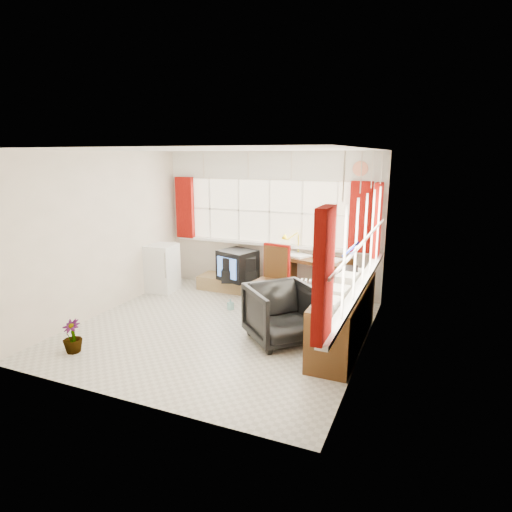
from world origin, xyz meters
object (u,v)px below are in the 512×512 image
Objects in this scene: task_chair at (273,278)px; radiator at (305,304)px; desk_lamp at (298,239)px; crt_tv at (237,265)px; office_chair at (282,314)px; desk at (311,276)px; credenza at (344,316)px; mini_fridge at (162,268)px; tv_bench at (236,284)px.

task_chair is 0.64m from radiator.
desk_lamp is 1.42m from radiator.
task_chair reaches higher than crt_tv.
office_chair is (0.40, -1.96, -0.62)m from desk_lamp.
desk is 1.67× the size of office_chair.
mini_fridge is at bearing 164.32° from credenza.
desk_lamp is (-0.28, 0.13, 0.60)m from desk.
radiator is at bearing 39.47° from office_chair.
desk_lamp reaches higher than office_chair.
crt_tv reaches higher than tv_bench.
credenza reaches higher than crt_tv.
mini_fridge is at bearing 110.51° from office_chair.
office_chair reaches higher than tv_bench.
desk_lamp is 0.35× the size of task_chair.
crt_tv is at bearing -171.88° from desk.
desk is 1.83m from office_chair.
task_chair is at bearing -111.23° from desk.
desk_lamp is 2.10m from office_chair.
desk reaches higher than tv_bench.
task_chair reaches higher than desk.
office_chair is 0.61× the size of tv_bench.
desk is at bearing 13.03° from mini_fridge.
desk is at bearing 3.31° from tv_bench.
mini_fridge is at bearing -157.05° from tv_bench.
desk_lamp reaches higher than desk.
credenza is at bearing -41.57° from radiator.
desk_lamp is at bearing 86.14° from task_chair.
desk reaches higher than radiator.
credenza is at bearing -29.43° from task_chair.
office_chair is at bearing -78.47° from desk_lamp.
desk_lamp is at bearing 55.94° from office_chair.
crt_tv is at bearing -162.64° from desk_lamp.
crt_tv is at bearing 147.24° from credenza.
radiator is 0.45× the size of tv_bench.
desk is at bearing 68.77° from task_chair.
desk_lamp is at bearing 124.10° from credenza.
tv_bench is 1.39m from mini_fridge.
desk is at bearing 8.12° from crt_tv.
desk is 1.95× the size of crt_tv.
office_chair is 2.32m from tv_bench.
crt_tv is at bearing -52.45° from tv_bench.
desk_lamp is 0.19× the size of credenza.
radiator is 2.86m from mini_fridge.
desk_lamp is 1.18m from crt_tv.
desk_lamp reaches higher than credenza.
desk is 2.70m from mini_fridge.
credenza is at bearing -55.90° from desk_lamp.
mini_fridge is (-1.25, -0.53, 0.31)m from tv_bench.
radiator is 1.82m from tv_bench.
task_chair is 0.55× the size of credenza.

